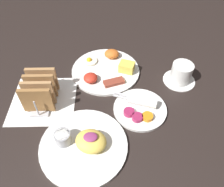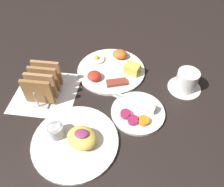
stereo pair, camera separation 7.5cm
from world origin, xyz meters
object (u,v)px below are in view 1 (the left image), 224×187
plate_condiments (140,108)px  coffee_cup (181,74)px  plate_breakfast (106,69)px  plate_foreground (84,144)px  toast_rack (40,90)px

plate_condiments → coffee_cup: bearing=39.9°
plate_breakfast → coffee_cup: (0.28, -0.06, 0.02)m
plate_foreground → plate_condiments: bearing=36.3°
plate_breakfast → plate_foreground: 0.34m
plate_breakfast → plate_condiments: bearing=-60.5°
plate_breakfast → toast_rack: bearing=-146.1°
plate_condiments → coffee_cup: 0.22m
plate_foreground → coffee_cup: (0.34, 0.27, 0.02)m
plate_condiments → coffee_cup: coffee_cup is taller
plate_condiments → toast_rack: bearing=171.7°
plate_breakfast → plate_foreground: bearing=-101.7°
toast_rack → coffee_cup: (0.50, 0.09, -0.02)m
plate_foreground → toast_rack: toast_rack is taller
toast_rack → coffee_cup: bearing=10.1°
plate_breakfast → plate_condiments: (0.11, -0.20, -0.00)m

